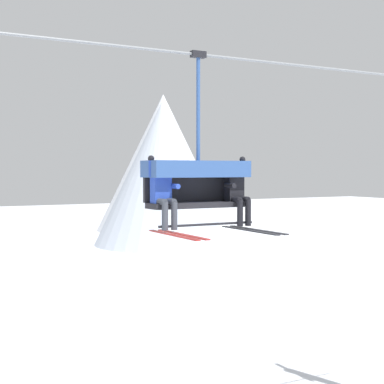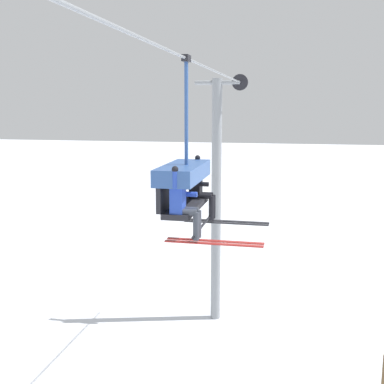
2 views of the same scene
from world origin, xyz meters
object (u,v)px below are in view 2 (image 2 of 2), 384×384
object	(u,v)px
chairlift_chair	(183,179)
skier_black	(202,188)
skier_blue	(185,203)
trail_sign	(383,380)
lift_tower_far	(217,197)

from	to	relation	value
chairlift_chair	skier_black	world-z (taller)	chairlift_chair
chairlift_chair	skier_blue	world-z (taller)	chairlift_chair
skier_black	skier_blue	bearing A→B (deg)	180.00
chairlift_chair	trail_sign	world-z (taller)	chairlift_chair
lift_tower_far	skier_blue	size ratio (longest dim) A/B	5.33
trail_sign	chairlift_chair	bearing A→B (deg)	129.22
trail_sign	skier_blue	bearing A→B (deg)	135.97
trail_sign	lift_tower_far	bearing A→B (deg)	47.55
chairlift_chair	skier_blue	bearing A→B (deg)	-164.34
skier_blue	skier_black	bearing A→B (deg)	0.00
lift_tower_far	chairlift_chair	xyz separation A→B (m)	(-8.45, -0.71, 1.90)
skier_black	lift_tower_far	bearing A→B (deg)	6.86
chairlift_chair	trail_sign	size ratio (longest dim) A/B	1.95
chairlift_chair	trail_sign	xyz separation A→B (m)	(3.68, -4.51, -5.70)
lift_tower_far	trail_sign	world-z (taller)	lift_tower_far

